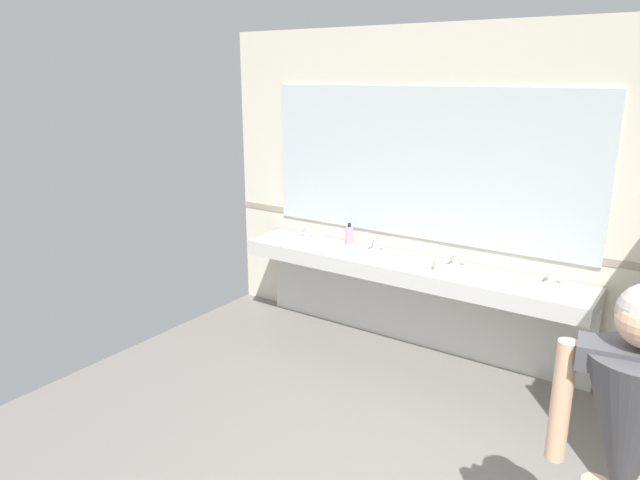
# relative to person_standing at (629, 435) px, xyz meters

# --- Properties ---
(wall_back) EXTENTS (7.16, 0.12, 2.82)m
(wall_back) POSITION_rel_person_standing_xyz_m (-0.50, 2.44, 0.34)
(wall_back) COLOR beige
(wall_back) RESTS_ON ground_plane
(wall_back_tile_band) EXTENTS (7.16, 0.01, 0.06)m
(wall_back_tile_band) POSITION_rel_person_standing_xyz_m (-0.50, 2.38, -0.02)
(wall_back_tile_band) COLOR #9E937F
(wall_back_tile_band) RESTS_ON wall_back
(vanity_counter) EXTENTS (3.14, 0.53, 0.96)m
(vanity_counter) POSITION_rel_person_standing_xyz_m (-2.01, 2.18, -0.45)
(vanity_counter) COLOR silver
(vanity_counter) RESTS_ON ground_plane
(mirror_panel) EXTENTS (3.04, 0.02, 1.32)m
(mirror_panel) POSITION_rel_person_standing_xyz_m (-2.01, 2.37, 0.59)
(mirror_panel) COLOR silver
(mirror_panel) RESTS_ON wall_back
(person_standing) EXTENTS (0.58, 0.46, 1.68)m
(person_standing) POSITION_rel_person_standing_xyz_m (0.00, 0.00, 0.00)
(person_standing) COLOR #DBAD89
(person_standing) RESTS_ON ground_plane
(soap_dispenser) EXTENTS (0.07, 0.07, 0.21)m
(soap_dispenser) POSITION_rel_person_standing_xyz_m (-2.67, 2.26, -0.13)
(soap_dispenser) COLOR #D899B2
(soap_dispenser) RESTS_ON vanity_counter
(paper_cup) EXTENTS (0.07, 0.07, 0.09)m
(paper_cup) POSITION_rel_person_standing_xyz_m (-1.67, 2.02, -0.17)
(paper_cup) COLOR beige
(paper_cup) RESTS_ON vanity_counter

